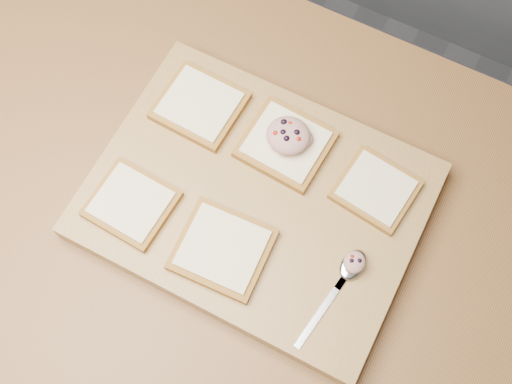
# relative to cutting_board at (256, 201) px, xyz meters

# --- Properties ---
(ground) EXTENTS (4.00, 4.00, 0.00)m
(ground) POSITION_rel_cutting_board_xyz_m (0.05, -0.01, -0.92)
(ground) COLOR #515459
(ground) RESTS_ON ground
(island_counter) EXTENTS (2.00, 0.80, 0.90)m
(island_counter) POSITION_rel_cutting_board_xyz_m (0.05, -0.01, -0.47)
(island_counter) COLOR slate
(island_counter) RESTS_ON ground
(cutting_board) EXTENTS (0.49, 0.37, 0.04)m
(cutting_board) POSITION_rel_cutting_board_xyz_m (0.00, 0.00, 0.00)
(cutting_board) COLOR #B08A4B
(cutting_board) RESTS_ON island_counter
(bread_far_left) EXTENTS (0.13, 0.12, 0.02)m
(bread_far_left) POSITION_rel_cutting_board_xyz_m (-0.15, 0.09, 0.03)
(bread_far_left) COLOR #9D6628
(bread_far_left) RESTS_ON cutting_board
(bread_far_center) EXTENTS (0.13, 0.12, 0.02)m
(bread_far_center) POSITION_rel_cutting_board_xyz_m (0.00, 0.09, 0.03)
(bread_far_center) COLOR #9D6628
(bread_far_center) RESTS_ON cutting_board
(bread_far_right) EXTENTS (0.12, 0.11, 0.02)m
(bread_far_right) POSITION_rel_cutting_board_xyz_m (0.16, 0.09, 0.03)
(bread_far_right) COLOR #9D6628
(bread_far_right) RESTS_ON cutting_board
(bread_near_left) EXTENTS (0.12, 0.11, 0.02)m
(bread_near_left) POSITION_rel_cutting_board_xyz_m (-0.16, -0.10, 0.03)
(bread_near_left) COLOR #9D6628
(bread_near_left) RESTS_ON cutting_board
(bread_near_center) EXTENTS (0.14, 0.13, 0.02)m
(bread_near_center) POSITION_rel_cutting_board_xyz_m (-0.00, -0.10, 0.03)
(bread_near_center) COLOR #9D6628
(bread_near_center) RESTS_ON cutting_board
(tuna_salad_dollop) EXTENTS (0.07, 0.06, 0.03)m
(tuna_salad_dollop) POSITION_rel_cutting_board_xyz_m (0.00, 0.10, 0.05)
(tuna_salad_dollop) COLOR tan
(tuna_salad_dollop) RESTS_ON bread_far_center
(spoon) EXTENTS (0.05, 0.17, 0.01)m
(spoon) POSITION_rel_cutting_board_xyz_m (0.17, -0.04, 0.02)
(spoon) COLOR silver
(spoon) RESTS_ON cutting_board
(spoon_salad) EXTENTS (0.03, 0.03, 0.02)m
(spoon_salad) POSITION_rel_cutting_board_xyz_m (0.17, -0.03, 0.04)
(spoon_salad) COLOR tan
(spoon_salad) RESTS_ON spoon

